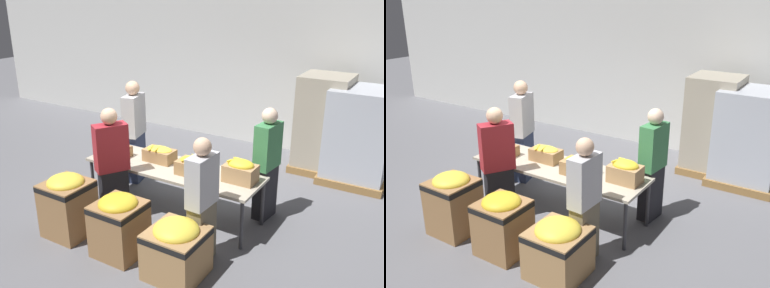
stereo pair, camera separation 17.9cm
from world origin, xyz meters
The scene contains 16 objects.
ground_plane centered at (0.00, 0.00, 0.00)m, with size 30.00×30.00×0.00m, color slate.
wall_back centered at (0.00, 3.50, 2.00)m, with size 16.00×0.08×4.00m.
sorting_table centered at (0.00, 0.00, 0.69)m, with size 2.69×0.82×0.74m.
banana_box_0 centered at (-0.98, -0.09, 0.85)m, with size 0.42×0.29×0.23m.
banana_box_1 centered at (-0.30, 0.09, 0.86)m, with size 0.47×0.32×0.25m.
banana_box_2 centered at (0.38, -0.05, 0.87)m, with size 0.46×0.32×0.26m.
banana_box_3 centered at (1.04, 0.08, 0.90)m, with size 0.43×0.30×0.32m.
volunteer_0 centered at (-1.21, 0.64, 0.88)m, with size 0.35×0.52×1.77m.
volunteer_1 centered at (0.96, -0.80, 0.80)m, with size 0.24×0.44×1.62m.
volunteer_2 centered at (1.21, 0.60, 0.83)m, with size 0.27×0.47×1.67m.
volunteer_3 centered at (-0.59, -0.64, 0.85)m, with size 0.43×0.51×1.70m.
donation_bin_0 centered at (-0.89, -1.23, 0.47)m, with size 0.59×0.59×0.88m.
donation_bin_1 centered at (0.01, -1.23, 0.43)m, with size 0.58×0.58×0.82m.
donation_bin_2 centered at (0.86, -1.23, 0.38)m, with size 0.64×0.64×0.72m.
pallet_stack_0 centered at (1.42, 2.75, 0.88)m, with size 0.92×0.92×1.78m.
pallet_stack_1 centered at (2.08, 2.61, 0.81)m, with size 1.09×1.09×1.65m.
Camera 2 is at (3.37, -4.66, 3.23)m, focal length 40.00 mm.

